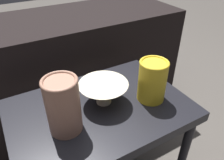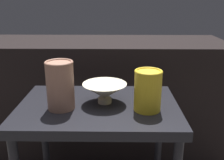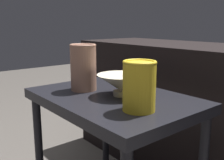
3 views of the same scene
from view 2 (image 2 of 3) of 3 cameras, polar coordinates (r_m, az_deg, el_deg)
table at (r=1.14m, az=-2.95°, el=-8.45°), size 0.67×0.46×0.55m
couch_backdrop at (r=1.72m, az=-1.65°, el=-3.41°), size 1.49×0.50×0.72m
bowl at (r=1.10m, az=-1.61°, el=-2.44°), size 0.19×0.19×0.09m
vase_textured_left at (r=1.05m, az=-11.21°, el=-0.99°), size 0.11×0.11×0.20m
vase_colorful_right at (r=1.03m, az=7.79°, el=-2.13°), size 0.11×0.11×0.17m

